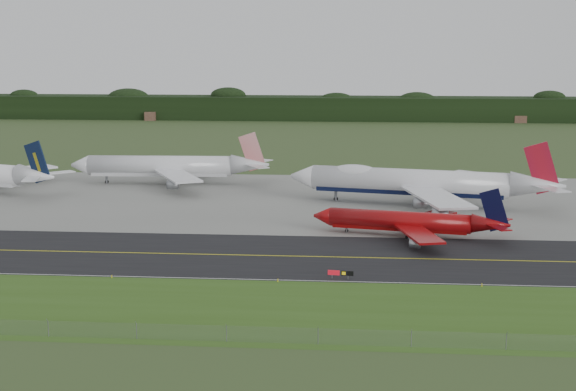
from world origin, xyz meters
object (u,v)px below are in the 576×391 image
(jet_star_tail, at_px, (171,167))
(taxiway_sign, at_px, (340,273))
(jet_ba_747, at_px, (418,182))
(jet_red_737, at_px, (410,222))

(jet_star_tail, height_order, taxiway_sign, jet_star_tail)
(jet_ba_747, distance_m, taxiway_sign, 66.71)
(jet_red_737, distance_m, taxiway_sign, 34.46)
(jet_star_tail, bearing_deg, jet_red_737, -42.90)
(jet_red_737, bearing_deg, taxiway_sign, -113.36)
(jet_red_737, bearing_deg, jet_star_tail, 137.10)
(taxiway_sign, bearing_deg, jet_star_tail, 118.60)
(jet_ba_747, bearing_deg, taxiway_sign, -105.51)
(jet_red_737, relative_size, taxiway_sign, 9.33)
(jet_red_737, bearing_deg, jet_ba_747, 82.72)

